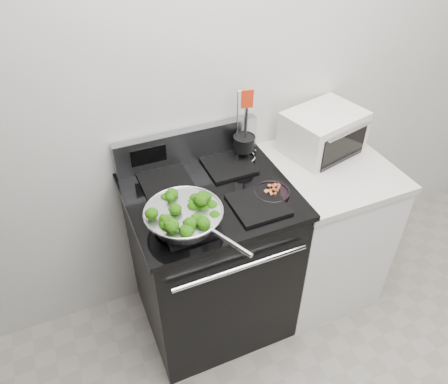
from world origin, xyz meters
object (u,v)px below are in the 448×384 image
utensil_holder (244,147)px  toaster_oven (323,132)px  gas_range (212,259)px  skillet (184,216)px  bacon_plate (272,191)px

utensil_holder → toaster_oven: utensil_holder is taller
gas_range → skillet: 0.57m
gas_range → skillet: bearing=-138.0°
bacon_plate → toaster_oven: (0.45, 0.26, 0.07)m
skillet → toaster_oven: (0.90, 0.31, 0.03)m
skillet → toaster_oven: size_ratio=1.13×
toaster_oven → skillet: bearing=-174.4°
gas_range → toaster_oven: (0.72, 0.14, 0.55)m
gas_range → toaster_oven: 0.91m
skillet → utensil_holder: bearing=14.2°
skillet → bacon_plate: bearing=-18.9°
skillet → gas_range: bearing=17.3°
bacon_plate → utensil_holder: size_ratio=0.43×
skillet → bacon_plate: (0.45, 0.05, -0.04)m
skillet → utensil_holder: size_ratio=1.30×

